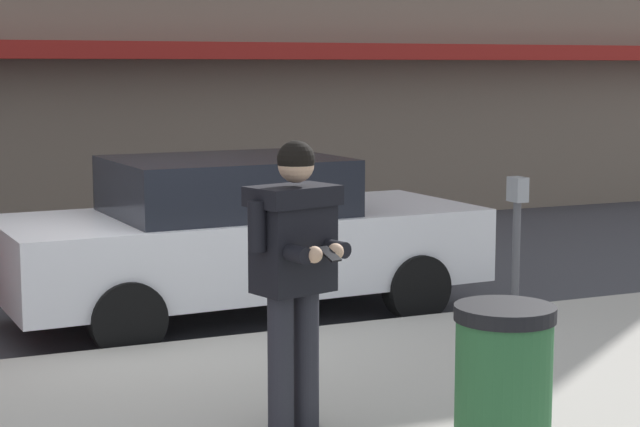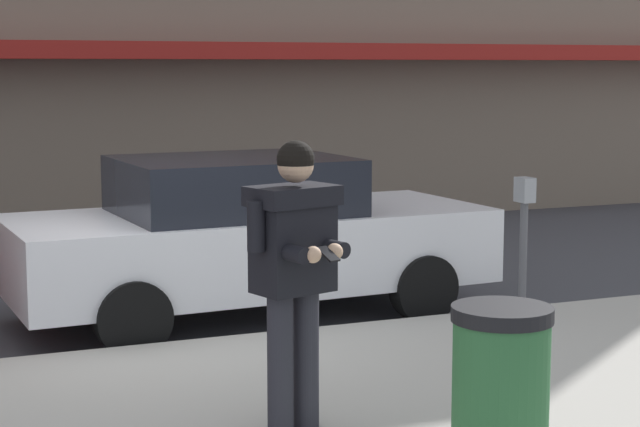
{
  "view_description": "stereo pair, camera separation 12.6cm",
  "coord_description": "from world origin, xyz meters",
  "px_view_note": "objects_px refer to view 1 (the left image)",
  "views": [
    {
      "loc": [
        -2.12,
        -8.52,
        2.38
      ],
      "look_at": [
        0.45,
        -2.6,
        1.49
      ],
      "focal_mm": 60.0,
      "sensor_mm": 36.0,
      "label": 1
    },
    {
      "loc": [
        -2.01,
        -8.57,
        2.38
      ],
      "look_at": [
        0.45,
        -2.6,
        1.49
      ],
      "focal_mm": 60.0,
      "sensor_mm": 36.0,
      "label": 2
    }
  ],
  "objects_px": {
    "man_texting_on_phone": "(294,255)",
    "trash_bin": "(503,394)",
    "parked_sedan_mid": "(240,236)",
    "parking_meter": "(517,226)"
  },
  "relations": [
    {
      "from": "man_texting_on_phone",
      "to": "parking_meter",
      "type": "bearing_deg",
      "value": 34.33
    },
    {
      "from": "parked_sedan_mid",
      "to": "trash_bin",
      "type": "distance_m",
      "value": 4.73
    },
    {
      "from": "man_texting_on_phone",
      "to": "trash_bin",
      "type": "relative_size",
      "value": 1.84
    },
    {
      "from": "parked_sedan_mid",
      "to": "parking_meter",
      "type": "relative_size",
      "value": 3.62
    },
    {
      "from": "parked_sedan_mid",
      "to": "man_texting_on_phone",
      "type": "bearing_deg",
      "value": -103.95
    },
    {
      "from": "man_texting_on_phone",
      "to": "parking_meter",
      "type": "height_order",
      "value": "man_texting_on_phone"
    },
    {
      "from": "parked_sedan_mid",
      "to": "trash_bin",
      "type": "xyz_separation_m",
      "value": [
        -0.15,
        -4.73,
        -0.16
      ]
    },
    {
      "from": "parking_meter",
      "to": "parked_sedan_mid",
      "type": "bearing_deg",
      "value": 144.08
    },
    {
      "from": "man_texting_on_phone",
      "to": "trash_bin",
      "type": "height_order",
      "value": "man_texting_on_phone"
    },
    {
      "from": "trash_bin",
      "to": "parked_sedan_mid",
      "type": "bearing_deg",
      "value": 88.13
    }
  ]
}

